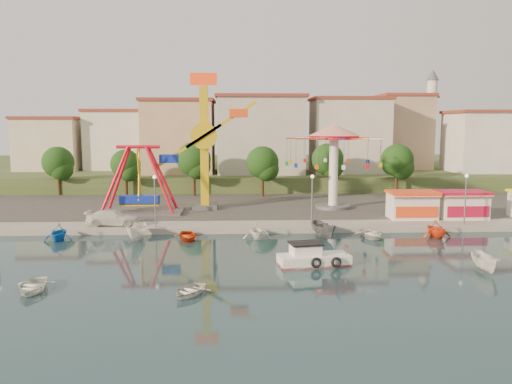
{
  "coord_description": "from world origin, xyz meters",
  "views": [
    {
      "loc": [
        0.32,
        -37.26,
        10.87
      ],
      "look_at": [
        2.28,
        14.0,
        4.0
      ],
      "focal_mm": 35.0,
      "sensor_mm": 36.0,
      "label": 1
    }
  ],
  "objects_px": {
    "kamikaze_tower": "(208,146)",
    "van": "(113,218)",
    "pirate_ship_ride": "(139,181)",
    "rowboat_a": "(32,286)",
    "cabin_motorboat": "(312,259)",
    "skiff": "(485,262)",
    "wave_swinger": "(334,147)"
  },
  "relations": [
    {
      "from": "cabin_motorboat",
      "to": "skiff",
      "type": "xyz_separation_m",
      "value": [
        12.7,
        -2.24,
        0.17
      ]
    },
    {
      "from": "kamikaze_tower",
      "to": "cabin_motorboat",
      "type": "distance_m",
      "value": 26.26
    },
    {
      "from": "pirate_ship_ride",
      "to": "skiff",
      "type": "bearing_deg",
      "value": -37.36
    },
    {
      "from": "cabin_motorboat",
      "to": "wave_swinger",
      "type": "bearing_deg",
      "value": 65.88
    },
    {
      "from": "van",
      "to": "kamikaze_tower",
      "type": "bearing_deg",
      "value": -43.09
    },
    {
      "from": "cabin_motorboat",
      "to": "rowboat_a",
      "type": "bearing_deg",
      "value": -173.69
    },
    {
      "from": "kamikaze_tower",
      "to": "van",
      "type": "height_order",
      "value": "kamikaze_tower"
    },
    {
      "from": "pirate_ship_ride",
      "to": "wave_swinger",
      "type": "xyz_separation_m",
      "value": [
        23.4,
        2.61,
        3.8
      ]
    },
    {
      "from": "kamikaze_tower",
      "to": "wave_swinger",
      "type": "relative_size",
      "value": 1.42
    },
    {
      "from": "pirate_ship_ride",
      "to": "wave_swinger",
      "type": "distance_m",
      "value": 23.85
    },
    {
      "from": "pirate_ship_ride",
      "to": "wave_swinger",
      "type": "bearing_deg",
      "value": 6.36
    },
    {
      "from": "pirate_ship_ride",
      "to": "van",
      "type": "distance_m",
      "value": 7.93
    },
    {
      "from": "skiff",
      "to": "van",
      "type": "height_order",
      "value": "van"
    },
    {
      "from": "cabin_motorboat",
      "to": "van",
      "type": "distance_m",
      "value": 23.07
    },
    {
      "from": "kamikaze_tower",
      "to": "cabin_motorboat",
      "type": "relative_size",
      "value": 2.84
    },
    {
      "from": "wave_swinger",
      "to": "skiff",
      "type": "relative_size",
      "value": 3.23
    },
    {
      "from": "cabin_motorboat",
      "to": "skiff",
      "type": "distance_m",
      "value": 12.89
    },
    {
      "from": "wave_swinger",
      "to": "van",
      "type": "bearing_deg",
      "value": -158.42
    },
    {
      "from": "rowboat_a",
      "to": "van",
      "type": "xyz_separation_m",
      "value": [
        0.69,
        18.95,
        1.01
      ]
    },
    {
      "from": "rowboat_a",
      "to": "van",
      "type": "distance_m",
      "value": 18.99
    },
    {
      "from": "pirate_ship_ride",
      "to": "kamikaze_tower",
      "type": "height_order",
      "value": "kamikaze_tower"
    },
    {
      "from": "kamikaze_tower",
      "to": "wave_swinger",
      "type": "bearing_deg",
      "value": 0.15
    },
    {
      "from": "kamikaze_tower",
      "to": "van",
      "type": "relative_size",
      "value": 3.07
    },
    {
      "from": "kamikaze_tower",
      "to": "pirate_ship_ride",
      "type": "bearing_deg",
      "value": -162.06
    },
    {
      "from": "kamikaze_tower",
      "to": "van",
      "type": "distance_m",
      "value": 15.21
    },
    {
      "from": "cabin_motorboat",
      "to": "skiff",
      "type": "relative_size",
      "value": 1.62
    },
    {
      "from": "wave_swinger",
      "to": "cabin_motorboat",
      "type": "relative_size",
      "value": 2.0
    },
    {
      "from": "pirate_ship_ride",
      "to": "rowboat_a",
      "type": "distance_m",
      "value": 26.55
    },
    {
      "from": "kamikaze_tower",
      "to": "rowboat_a",
      "type": "relative_size",
      "value": 4.68
    },
    {
      "from": "pirate_ship_ride",
      "to": "rowboat_a",
      "type": "bearing_deg",
      "value": -94.58
    },
    {
      "from": "van",
      "to": "rowboat_a",
      "type": "bearing_deg",
      "value": 178.51
    },
    {
      "from": "wave_swinger",
      "to": "van",
      "type": "xyz_separation_m",
      "value": [
        -24.8,
        -9.81,
        -6.82
      ]
    }
  ]
}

